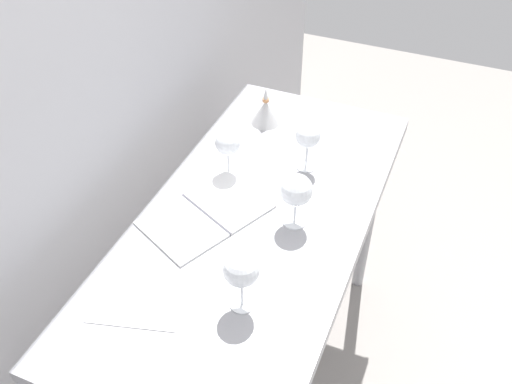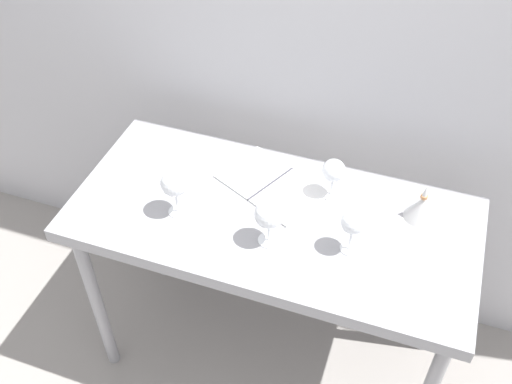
{
  "view_description": "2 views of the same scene",
  "coord_description": "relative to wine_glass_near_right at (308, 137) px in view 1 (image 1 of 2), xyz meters",
  "views": [
    {
      "loc": [
        -1.14,
        -0.48,
        2.09
      ],
      "look_at": [
        0.05,
        0.01,
        0.95
      ],
      "focal_mm": 39.93,
      "sensor_mm": 36.0,
      "label": 1
    },
    {
      "loc": [
        0.41,
        -1.36,
        2.38
      ],
      "look_at": [
        -0.08,
        0.05,
        0.94
      ],
      "focal_mm": 41.72,
      "sensor_mm": 36.0,
      "label": 2
    }
  ],
  "objects": [
    {
      "name": "back_wall",
      "position": [
        -0.28,
        0.56,
        0.27
      ],
      "size": [
        3.8,
        0.04,
        2.6
      ],
      "primitive_type": "cube",
      "color": "#B8B8BD",
      "rests_on": "ground_plane"
    },
    {
      "name": "open_notebook",
      "position": [
        -0.33,
        0.2,
        -0.12
      ],
      "size": [
        0.43,
        0.36,
        0.01
      ],
      "rotation": [
        0.0,
        0.0,
        -0.44
      ],
      "color": "silver",
      "rests_on": "steel_counter"
    },
    {
      "name": "wine_glass_far_right",
      "position": [
        -0.12,
        0.23,
        -0.01
      ],
      "size": [
        0.08,
        0.08,
        0.16
      ],
      "color": "white",
      "rests_on": "steel_counter"
    },
    {
      "name": "tasting_sheet_upper",
      "position": [
        -0.68,
        0.23,
        -0.12
      ],
      "size": [
        0.25,
        0.28,
        0.0
      ],
      "primitive_type": "cube",
      "rotation": [
        0.0,
        0.0,
        0.27
      ],
      "color": "white",
      "rests_on": "steel_counter"
    },
    {
      "name": "ground_plane",
      "position": [
        -0.28,
        0.07,
        -1.03
      ],
      "size": [
        6.0,
        6.0,
        0.0
      ],
      "primitive_type": "plane",
      "color": "gray"
    },
    {
      "name": "decanter_funnel",
      "position": [
        0.19,
        0.22,
        -0.08
      ],
      "size": [
        0.11,
        0.11,
        0.14
      ],
      "color": "#BCBCBC",
      "rests_on": "steel_counter"
    },
    {
      "name": "wine_glass_near_center",
      "position": [
        -0.26,
        -0.05,
        -0.0
      ],
      "size": [
        0.1,
        0.1,
        0.17
      ],
      "color": "white",
      "rests_on": "steel_counter"
    },
    {
      "name": "steel_counter",
      "position": [
        -0.28,
        0.07,
        -0.23
      ],
      "size": [
        1.4,
        0.65,
        0.9
      ],
      "color": "#95959A",
      "rests_on": "ground_plane"
    },
    {
      "name": "wine_glass_near_left",
      "position": [
        -0.59,
        -0.03,
        0.01
      ],
      "size": [
        0.09,
        0.09,
        0.18
      ],
      "color": "white",
      "rests_on": "steel_counter"
    },
    {
      "name": "wine_glass_near_right",
      "position": [
        0.0,
        0.0,
        0.0
      ],
      "size": [
        0.08,
        0.08,
        0.17
      ],
      "color": "white",
      "rests_on": "steel_counter"
    }
  ]
}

